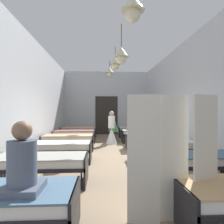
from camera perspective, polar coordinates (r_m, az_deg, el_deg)
ground_plane at (r=6.82m, az=-0.23°, el=-12.66°), size 5.86×12.28×0.10m
room_shell at (r=7.84m, az=-0.66°, el=4.10°), size 5.66×11.88×3.97m
bed_left_row_1 at (r=4.37m, az=-20.10°, el=-13.52°), size 1.90×0.84×0.57m
bed_right_row_1 at (r=4.61m, az=22.10°, el=-12.79°), size 1.90×0.84×0.57m
bed_left_row_2 at (r=6.00m, az=-15.26°, el=-9.71°), size 1.90×0.84×0.57m
bed_right_row_2 at (r=6.18m, az=15.20°, el=-9.41°), size 1.90×0.84×0.57m
bed_left_row_3 at (r=7.66m, az=-12.56°, el=-7.50°), size 1.90×0.84×0.57m
bed_right_row_3 at (r=7.80m, az=11.20°, el=-7.36°), size 1.90×0.84×0.57m
bed_left_row_4 at (r=9.34m, az=-10.83°, el=-6.08°), size 1.90×0.84×0.57m
bed_right_row_4 at (r=9.46m, az=8.61°, el=-6.00°), size 1.90×0.84×0.57m
bed_left_row_5 at (r=11.03m, az=-9.64°, el=-5.08°), size 1.90×0.84×0.57m
bed_right_row_5 at (r=11.13m, az=6.80°, el=-5.03°), size 1.90×0.84×0.57m
nurse_near_aisle at (r=8.93m, az=-0.13°, el=-5.79°), size 0.52×0.52×1.49m
patient_seated_primary at (r=2.51m, az=-24.60°, el=-13.95°), size 0.44×0.44×0.80m
potted_plant at (r=9.39m, az=0.39°, el=-4.09°), size 0.50×0.50×1.24m
privacy_screen at (r=2.81m, az=17.61°, el=-12.77°), size 1.25×0.18×1.70m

